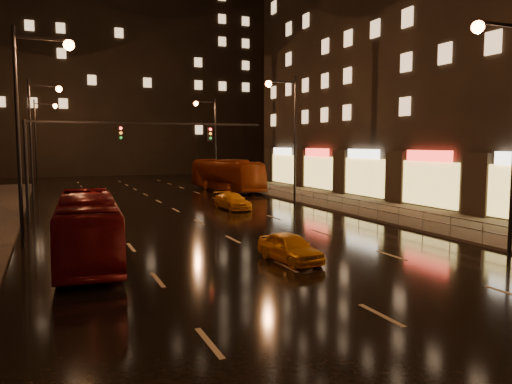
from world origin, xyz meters
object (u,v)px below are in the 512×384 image
(bus_curb, at_px, (226,175))
(taxi_near, at_px, (290,247))
(bus_red, at_px, (88,227))
(taxi_far, at_px, (232,201))

(bus_curb, xyz_separation_m, taxi_near, (-7.73, -29.78, -1.02))
(bus_red, bearing_deg, taxi_near, -21.33)
(bus_red, distance_m, taxi_far, 16.98)
(bus_curb, bearing_deg, taxi_near, -112.28)
(bus_red, relative_size, bus_curb, 0.85)
(bus_curb, bearing_deg, bus_red, -127.79)
(bus_red, height_order, bus_curb, bus_curb)
(bus_red, bearing_deg, bus_curb, 63.47)
(bus_red, height_order, taxi_near, bus_red)
(bus_curb, distance_m, taxi_far, 14.09)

